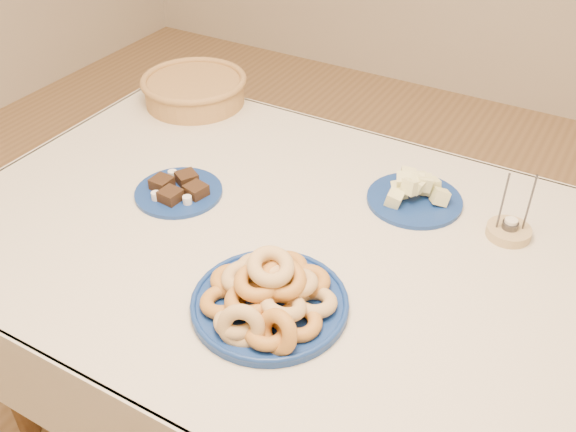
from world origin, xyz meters
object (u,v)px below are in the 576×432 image
Objects in this scene: wicker_basket at (194,89)px; donut_platter at (269,296)px; dining_table at (298,273)px; brownie_plate at (178,190)px; melon_plate at (415,193)px; candle_holder at (509,230)px.

donut_platter is at bearing -44.55° from wicker_basket.
dining_table is 0.38m from brownie_plate.
dining_table is 0.36m from melon_plate.
candle_holder reaches higher than wicker_basket.
melon_plate is at bearing 76.92° from donut_platter.
donut_platter is at bearing -126.35° from candle_holder.
melon_plate is (0.12, 0.51, -0.01)m from donut_platter.
donut_platter is 1.33× the size of melon_plate.
dining_table is 0.51m from candle_holder.
candle_holder is at bearing 17.86° from brownie_plate.
brownie_plate reaches higher than dining_table.
wicker_basket is (-0.27, 0.44, 0.04)m from brownie_plate.
donut_platter is 0.48m from brownie_plate.
donut_platter is 1.29× the size of brownie_plate.
dining_table is at bearing 104.54° from donut_platter.
dining_table is at bearing -35.39° from wicker_basket.
candle_holder is at bearing -10.27° from wicker_basket.
wicker_basket reaches higher than melon_plate.
wicker_basket is 2.43× the size of candle_holder.
melon_plate is at bearing -11.77° from wicker_basket.
melon_plate is at bearing 26.94° from brownie_plate.
donut_platter is at bearing -29.82° from brownie_plate.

